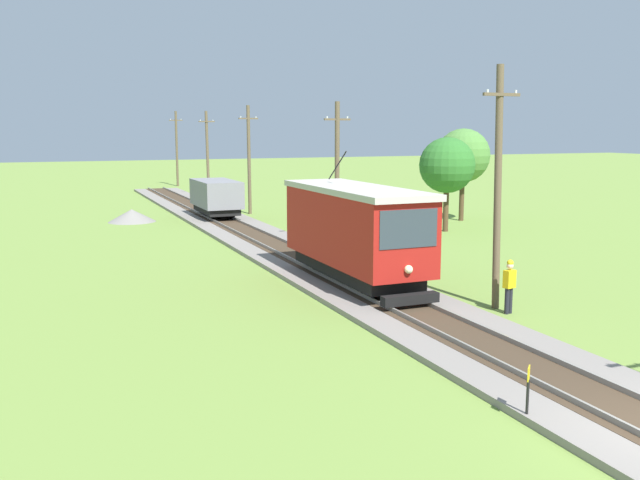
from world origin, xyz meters
The scene contains 12 objects.
red_tram centered at (0.00, 14.26, 2.19)m, with size 2.60×8.54×4.79m.
freight_car centered at (0.00, 35.49, 1.56)m, with size 2.40×5.20×2.31m.
utility_pole_near_tram centered at (3.03, 9.78, 4.08)m, with size 1.40×0.50×7.98m.
utility_pole_mid centered at (3.03, 22.70, 3.74)m, with size 1.40×0.27×7.29m.
utility_pole_far centered at (3.03, 37.92, 3.90)m, with size 1.40×0.35×7.60m.
utility_pole_distant centered at (3.03, 50.42, 3.86)m, with size 1.40×0.52×7.53m.
utility_pole_horizon centered at (3.03, 64.27, 4.03)m, with size 1.40×0.37×7.86m.
trackside_signal_marker centered at (-1.99, 1.94, 0.67)m, with size 0.21×0.21×1.18m.
gravel_pile centered at (-5.30, 36.71, 0.41)m, with size 3.03×3.03×0.82m, color gray.
track_worker centered at (2.98, 8.91, 0.98)m, with size 0.43×0.32×1.78m.
tree_left_near centered at (11.17, 25.27, 3.86)m, with size 3.24×3.24×5.50m.
tree_right_near centered at (14.80, 29.00, 4.24)m, with size 3.48×3.48×6.00m.
Camera 1 is at (-10.93, -8.58, 5.89)m, focal length 38.34 mm.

